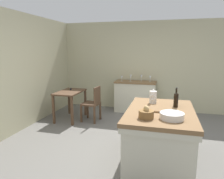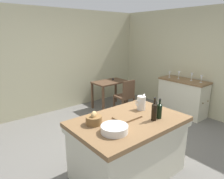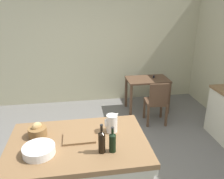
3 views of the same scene
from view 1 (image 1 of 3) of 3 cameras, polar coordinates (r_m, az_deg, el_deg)
The scene contains 17 objects.
ground_plane at distance 4.07m, azimuth 5.41°, elevation -15.28°, with size 6.76×6.76×0.00m, color #66635E.
wall_back at distance 4.83m, azimuth -26.42°, elevation 3.94°, with size 5.32×0.12×2.60m, color #B7B28E.
wall_right at distance 6.25m, azimuth 9.61°, elevation 6.26°, with size 0.12×5.20×2.60m, color #B7B28E.
island_table at distance 3.48m, azimuth 12.92°, elevation -11.82°, with size 1.54×1.03×0.86m.
side_cabinet at distance 6.08m, azimuth 6.40°, elevation -1.91°, with size 0.52×1.19×0.89m.
writing_desk at distance 5.43m, azimuth -11.46°, elevation -1.73°, with size 0.90×0.56×0.79m.
wooden_chair at distance 5.23m, azimuth -5.28°, elevation -3.62°, with size 0.43×0.43×0.89m.
pitcher at distance 3.71m, azimuth 11.21°, elevation -2.03°, with size 0.17×0.13×0.26m.
wash_bowl at distance 2.96m, azimuth 16.14°, elevation -6.97°, with size 0.33×0.33×0.09m, color silver.
bread_basket at distance 2.90m, azimuth 9.39°, elevation -6.58°, with size 0.21×0.21×0.18m.
cutting_board at distance 3.36m, azimuth 12.40°, elevation -5.21°, with size 0.36×0.24×0.02m, color brown.
wine_bottle_dark at distance 3.66m, azimuth 17.15°, elevation -2.44°, with size 0.07×0.07×0.28m.
wine_bottle_amber at distance 3.55m, azimuth 17.20°, elevation -2.58°, with size 0.07×0.07×0.32m.
wine_glass_far_left at distance 5.97m, azimuth 10.47°, elevation 3.23°, with size 0.07×0.07×0.17m.
wine_glass_left at distance 6.01m, azimuth 8.08°, elevation 3.46°, with size 0.07×0.07×0.19m.
wine_glass_middle at distance 5.97m, azimuth 5.16°, elevation 3.49°, with size 0.07×0.07×0.19m.
wine_glass_right at distance 6.00m, azimuth 2.71°, elevation 3.32°, with size 0.07×0.07×0.15m.
Camera 1 is at (-3.60, -0.58, 1.79)m, focal length 33.24 mm.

